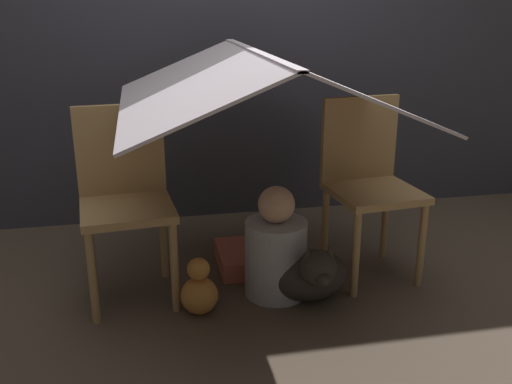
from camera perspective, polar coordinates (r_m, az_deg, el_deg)
ground_plane at (r=2.76m, az=0.41°, el=-10.26°), size 8.80×8.80×0.00m
wall_back at (r=3.54m, az=-3.50°, el=17.25°), size 7.00×0.05×2.50m
chair_left at (r=2.67m, az=-12.97°, el=-0.17°), size 0.44×0.44×0.89m
chair_right at (r=2.88m, az=11.14°, el=1.34°), size 0.45×0.45×0.89m
sheet_canopy at (r=2.53m, az=0.00°, el=11.24°), size 1.19×1.48×0.25m
person_front at (r=2.68m, az=2.00°, el=-5.91°), size 0.29×0.29×0.54m
dog at (r=2.66m, az=5.43°, el=-8.13°), size 0.37×0.38×0.33m
floor_cushion at (r=3.03m, az=0.46°, el=-6.46°), size 0.45×0.36×0.10m
plush_toy at (r=2.59m, az=-5.70°, el=-9.81°), size 0.17×0.17×0.26m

